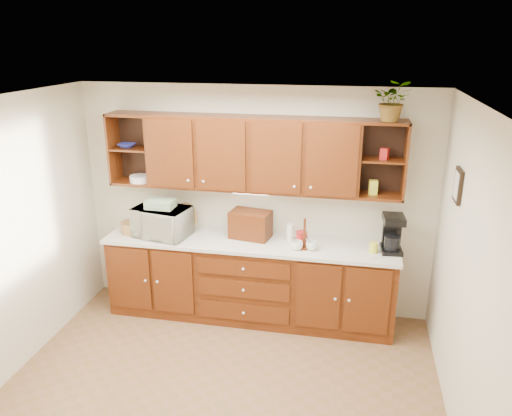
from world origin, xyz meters
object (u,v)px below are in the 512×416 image
at_px(coffee_maker, 392,234).
at_px(potted_plant, 393,101).
at_px(microwave, 162,222).
at_px(bread_box, 250,224).

xyz_separation_m(coffee_maker, potted_plant, (-0.11, 0.03, 1.36)).
relative_size(microwave, bread_box, 1.38).
height_order(bread_box, coffee_maker, coffee_maker).
bearing_deg(bread_box, potted_plant, 8.01).
bearing_deg(coffee_maker, bread_box, 173.04).
bearing_deg(potted_plant, coffee_maker, -16.25).
xyz_separation_m(microwave, coffee_maker, (2.52, 0.08, 0.02)).
bearing_deg(bread_box, coffee_maker, 6.92).
distance_m(coffee_maker, potted_plant, 1.36).
xyz_separation_m(bread_box, potted_plant, (1.42, -0.03, 1.40)).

